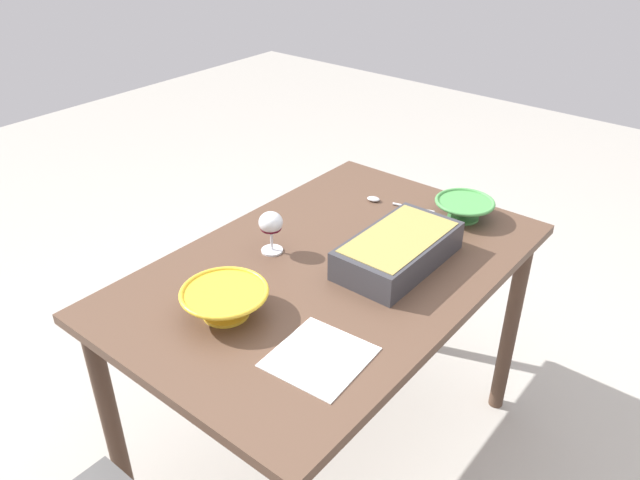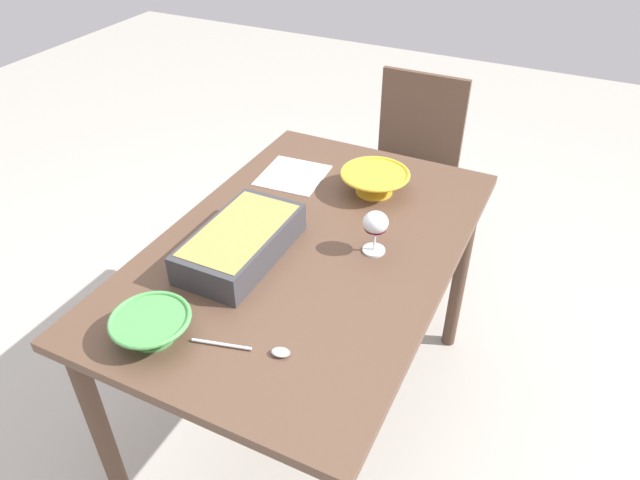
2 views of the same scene
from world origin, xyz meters
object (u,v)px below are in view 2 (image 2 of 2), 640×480
casserole_dish (241,241)px  small_bowl (375,181)px  chair (408,173)px  serving_spoon (260,349)px  mixing_bowl (152,326)px  dining_table (308,270)px  wine_glass (375,225)px  napkin (293,175)px

casserole_dish → small_bowl: (-0.47, 0.21, -0.01)m
chair → serving_spoon: 1.44m
small_bowl → serving_spoon: small_bowl is taller
mixing_bowl → serving_spoon: 0.26m
dining_table → casserole_dish: 0.24m
casserole_dish → small_bowl: bearing=156.4°
dining_table → wine_glass: (-0.05, 0.18, 0.18)m
mixing_bowl → small_bowl: (-0.83, 0.22, 0.00)m
dining_table → small_bowl: size_ratio=5.61×
small_bowl → serving_spoon: bearing=1.8°
dining_table → chair: 1.01m
napkin → chair: bearing=162.5°
chair → wine_glass: size_ratio=6.97×
serving_spoon → small_bowl: bearing=-178.2°
dining_table → serving_spoon: (0.42, 0.09, 0.10)m
mixing_bowl → napkin: mixing_bowl is taller
serving_spoon → napkin: (-0.74, -0.31, -0.01)m
wine_glass → mixing_bowl: wine_glass is taller
chair → serving_spoon: chair is taller
dining_table → mixing_bowl: bearing=-18.0°
mixing_bowl → napkin: 0.82m
chair → wine_glass: 1.03m
napkin → mixing_bowl: bearing=4.4°
serving_spoon → napkin: bearing=-157.3°
wine_glass → casserole_dish: wine_glass is taller
chair → napkin: chair is taller
small_bowl → casserole_dish: bearing=-23.6°
mixing_bowl → casserole_dish: bearing=177.2°
wine_glass → mixing_bowl: size_ratio=0.68×
serving_spoon → napkin: 0.80m
chair → casserole_dish: 1.17m
chair → casserole_dish: chair is taller
chair → mixing_bowl: chair is taller
casserole_dish → mixing_bowl: bearing=-2.8°
serving_spoon → mixing_bowl: bearing=-74.2°
dining_table → casserole_dish: size_ratio=3.26×
serving_spoon → dining_table: bearing=-167.8°
small_bowl → serving_spoon: (0.76, 0.02, -0.04)m
wine_glass → small_bowl: wine_glass is taller
wine_glass → small_bowl: bearing=-158.5°
small_bowl → wine_glass: bearing=21.5°
casserole_dish → mixing_bowl: 0.36m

